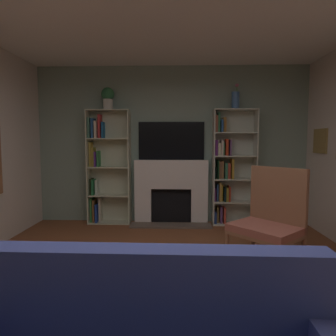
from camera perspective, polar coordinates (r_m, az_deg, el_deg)
ground_plane at (r=2.84m, az=-0.88°, el=-25.14°), size 6.94×6.94×0.00m
wall_back_accent at (r=5.38m, az=0.64°, el=4.34°), size 4.81×0.06×2.73m
fireplace at (r=5.32m, az=0.60°, el=-4.22°), size 1.37×0.49×1.11m
tv at (r=5.32m, az=0.63°, el=5.10°), size 1.14×0.06×0.66m
bookshelf_left at (r=5.42m, az=-11.80°, el=0.15°), size 0.73×0.29×1.96m
bookshelf_right at (r=5.32m, az=11.28°, el=-0.08°), size 0.73×0.31×1.96m
potted_plant at (r=5.38m, az=-11.22°, el=12.87°), size 0.22×0.22×0.37m
vase_with_flowers at (r=5.33m, az=12.56°, el=12.42°), size 0.13×0.13×0.43m
armchair at (r=3.69m, az=18.58°, el=-9.01°), size 0.88×0.89×1.13m
coffee_table at (r=2.17m, az=-2.30°, el=-23.57°), size 0.84×0.52×0.45m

